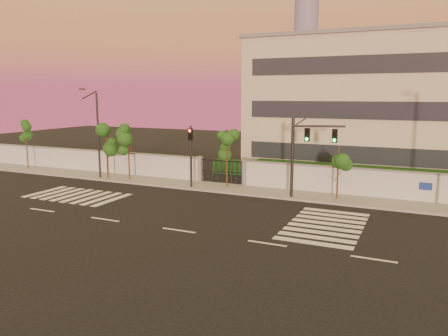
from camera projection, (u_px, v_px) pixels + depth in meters
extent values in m
plane|color=black|center=(179.00, 230.00, 23.49)|extent=(120.00, 120.00, 0.00)
cube|color=gray|center=(250.00, 190.00, 32.89)|extent=(60.00, 3.00, 0.15)
cube|color=#B2B5B9|center=(83.00, 161.00, 41.26)|extent=(25.00, 0.30, 2.00)
cube|color=slate|center=(83.00, 150.00, 41.08)|extent=(25.00, 0.36, 0.12)
cube|color=slate|center=(200.00, 169.00, 36.11)|extent=(0.35, 0.35, 2.20)
cube|color=slate|center=(245.00, 173.00, 34.47)|extent=(0.35, 0.35, 2.20)
cube|color=#113811|center=(381.00, 180.00, 32.64)|extent=(20.00, 2.00, 1.80)
cube|color=#113811|center=(113.00, 162.00, 42.94)|extent=(12.00, 1.80, 1.40)
cube|color=#113811|center=(245.00, 168.00, 39.86)|extent=(6.00, 1.50, 1.20)
cube|color=#BBB29E|center=(393.00, 108.00, 38.51)|extent=(24.00, 12.00, 12.00)
cube|color=#262D38|center=(384.00, 156.00, 33.70)|extent=(22.00, 0.08, 1.40)
cube|color=#262D38|center=(387.00, 111.00, 33.11)|extent=(22.00, 0.08, 1.40)
cube|color=#262D38|center=(390.00, 64.00, 32.53)|extent=(22.00, 0.08, 1.40)
cube|color=slate|center=(397.00, 37.00, 37.49)|extent=(24.40, 12.40, 0.30)
cylinder|color=slate|center=(306.00, 22.00, 291.97)|extent=(16.00, 16.00, 110.00)
cube|color=silver|center=(45.00, 192.00, 32.82)|extent=(0.50, 4.00, 0.02)
cube|color=silver|center=(54.00, 193.00, 32.45)|extent=(0.50, 4.00, 0.02)
cube|color=silver|center=(63.00, 194.00, 32.08)|extent=(0.50, 4.00, 0.02)
cube|color=silver|center=(72.00, 195.00, 31.71)|extent=(0.50, 4.00, 0.02)
cube|color=silver|center=(82.00, 196.00, 31.34)|extent=(0.50, 4.00, 0.02)
cube|color=silver|center=(92.00, 197.00, 30.97)|extent=(0.50, 4.00, 0.02)
cube|color=silver|center=(102.00, 199.00, 30.60)|extent=(0.50, 4.00, 0.02)
cube|color=silver|center=(112.00, 200.00, 30.23)|extent=(0.50, 4.00, 0.02)
cube|color=silver|center=(312.00, 243.00, 21.51)|extent=(4.00, 0.50, 0.02)
cube|color=silver|center=(316.00, 237.00, 22.31)|extent=(4.00, 0.50, 0.02)
cube|color=silver|center=(320.00, 232.00, 23.12)|extent=(4.00, 0.50, 0.02)
cube|color=silver|center=(324.00, 228.00, 23.93)|extent=(4.00, 0.50, 0.02)
cube|color=silver|center=(327.00, 223.00, 24.73)|extent=(4.00, 0.50, 0.02)
cube|color=silver|center=(330.00, 219.00, 25.54)|extent=(4.00, 0.50, 0.02)
cube|color=silver|center=(333.00, 215.00, 26.35)|extent=(4.00, 0.50, 0.02)
cube|color=silver|center=(336.00, 212.00, 27.15)|extent=(4.00, 0.50, 0.02)
cube|color=silver|center=(42.00, 210.00, 27.59)|extent=(2.00, 0.15, 0.01)
cube|color=silver|center=(105.00, 219.00, 25.54)|extent=(2.00, 0.15, 0.01)
cube|color=silver|center=(179.00, 230.00, 23.49)|extent=(2.00, 0.15, 0.01)
cube|color=silver|center=(267.00, 243.00, 21.43)|extent=(2.00, 0.15, 0.01)
cube|color=silver|center=(374.00, 259.00, 19.38)|extent=(2.00, 0.15, 0.01)
cylinder|color=#382314|center=(27.00, 145.00, 41.95)|extent=(0.11, 0.11, 4.79)
sphere|color=#164C15|center=(25.00, 130.00, 41.71)|extent=(1.01, 1.01, 1.01)
sphere|color=#164C15|center=(30.00, 138.00, 41.86)|extent=(0.77, 0.77, 0.77)
sphere|color=#164C15|center=(23.00, 135.00, 41.78)|extent=(0.74, 0.74, 0.74)
cylinder|color=#382314|center=(107.00, 153.00, 37.27)|extent=(0.12, 0.12, 4.60)
sphere|color=#164C15|center=(106.00, 137.00, 37.04)|extent=(1.13, 1.13, 1.13)
sphere|color=#164C15|center=(111.00, 145.00, 37.19)|extent=(0.87, 0.87, 0.87)
sphere|color=#164C15|center=(102.00, 142.00, 37.10)|extent=(0.82, 0.82, 0.82)
cylinder|color=#382314|center=(129.00, 154.00, 36.49)|extent=(0.13, 0.13, 4.62)
sphere|color=#164C15|center=(128.00, 137.00, 36.25)|extent=(1.18, 1.18, 1.18)
sphere|color=#164C15|center=(134.00, 146.00, 36.41)|extent=(0.90, 0.90, 0.90)
sphere|color=#164C15|center=(124.00, 143.00, 36.32)|extent=(0.85, 0.85, 0.85)
cylinder|color=#382314|center=(227.00, 159.00, 33.43)|extent=(0.11, 0.11, 4.62)
sphere|color=#164C15|center=(227.00, 141.00, 33.20)|extent=(1.03, 1.03, 1.03)
sphere|color=#164C15|center=(232.00, 150.00, 33.35)|extent=(0.79, 0.79, 0.79)
sphere|color=#164C15|center=(223.00, 147.00, 33.27)|extent=(0.75, 0.75, 0.75)
cylinder|color=#382314|center=(338.00, 173.00, 29.85)|extent=(0.11, 0.11, 3.83)
sphere|color=#164C15|center=(338.00, 156.00, 29.65)|extent=(1.01, 1.01, 1.01)
sphere|color=#164C15|center=(343.00, 165.00, 29.78)|extent=(0.77, 0.77, 0.77)
sphere|color=#164C15|center=(334.00, 162.00, 29.71)|extent=(0.74, 0.74, 0.74)
cylinder|color=black|center=(292.00, 159.00, 30.17)|extent=(0.22, 0.22, 5.69)
cylinder|color=black|center=(319.00, 126.00, 29.07)|extent=(3.38, 1.15, 0.15)
cube|color=black|center=(307.00, 135.00, 29.43)|extent=(0.32, 0.17, 0.83)
sphere|color=#0CF259|center=(307.00, 139.00, 29.37)|extent=(0.18, 0.18, 0.18)
cube|color=black|center=(335.00, 136.00, 28.67)|extent=(0.32, 0.17, 0.83)
sphere|color=#0CF259|center=(334.00, 140.00, 28.62)|extent=(0.18, 0.18, 0.18)
cylinder|color=black|center=(191.00, 158.00, 33.44)|extent=(0.17, 0.17, 4.88)
cube|color=black|center=(190.00, 134.00, 33.09)|extent=(0.38, 0.20, 0.98)
sphere|color=red|center=(190.00, 130.00, 32.94)|extent=(0.22, 0.22, 0.22)
cylinder|color=black|center=(98.00, 137.00, 37.08)|extent=(0.17, 0.17, 7.37)
cylinder|color=black|center=(90.00, 95.00, 35.75)|extent=(0.09, 1.76, 0.72)
cube|color=#3F3F44|center=(82.00, 89.00, 34.93)|extent=(0.46, 0.23, 0.14)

